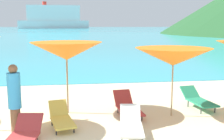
% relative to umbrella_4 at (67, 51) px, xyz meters
% --- Properties ---
extents(ground_plane, '(50.00, 100.00, 0.30)m').
position_rel_umbrella_4_xyz_m(ground_plane, '(-1.23, 5.85, -2.08)').
color(ground_plane, beige).
extents(ocean_water, '(650.00, 440.00, 0.02)m').
position_rel_umbrella_4_xyz_m(ocean_water, '(-1.23, 224.27, -1.92)').
color(ocean_water, '#38B7CC').
rests_on(ocean_water, ground_plane).
extents(umbrella_4, '(2.25, 2.25, 2.20)m').
position_rel_umbrella_4_xyz_m(umbrella_4, '(0.00, 0.00, 0.00)').
color(umbrella_4, '#9E7F59').
rests_on(umbrella_4, ground_plane).
extents(umbrella_5, '(2.26, 2.26, 2.05)m').
position_rel_umbrella_4_xyz_m(umbrella_5, '(3.09, -0.71, -0.14)').
color(umbrella_5, '#9E7F59').
rests_on(umbrella_5, ground_plane).
extents(lounge_chair_0, '(0.75, 1.64, 0.59)m').
position_rel_umbrella_4_xyz_m(lounge_chair_0, '(4.24, -0.04, -1.64)').
color(lounge_chair_0, '#268C66').
rests_on(lounge_chair_0, ground_plane).
extents(lounge_chair_2, '(0.81, 1.67, 0.58)m').
position_rel_umbrella_4_xyz_m(lounge_chair_2, '(-0.95, -2.48, -1.64)').
color(lounge_chair_2, '#A53333').
rests_on(lounge_chair_2, ground_plane).
extents(lounge_chair_3, '(0.79, 1.44, 0.60)m').
position_rel_umbrella_4_xyz_m(lounge_chair_3, '(-0.15, -1.24, -1.67)').
color(lounge_chair_3, '#D8BF4C').
rests_on(lounge_chair_3, ground_plane).
extents(lounge_chair_4, '(0.72, 1.67, 0.61)m').
position_rel_umbrella_4_xyz_m(lounge_chair_4, '(1.81, -0.41, -1.67)').
color(lounge_chair_4, '#A53333').
rests_on(lounge_chair_4, ground_plane).
extents(lounge_chair_6, '(0.75, 1.44, 0.62)m').
position_rel_umbrella_4_xyz_m(lounge_chair_6, '(1.59, -2.01, -1.66)').
color(lounge_chair_6, white).
rests_on(lounge_chair_6, ground_plane).
extents(beachgoer_4, '(0.32, 0.32, 1.77)m').
position_rel_umbrella_4_xyz_m(beachgoer_4, '(-1.25, -1.59, -0.99)').
color(beachgoer_4, brown).
rests_on(beachgoer_4, ground_plane).
extents(cruise_ship, '(59.09, 11.58, 22.40)m').
position_rel_umbrella_4_xyz_m(cruise_ship, '(-15.99, 241.16, 6.72)').
color(cruise_ship, white).
rests_on(cruise_ship, ocean_water).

